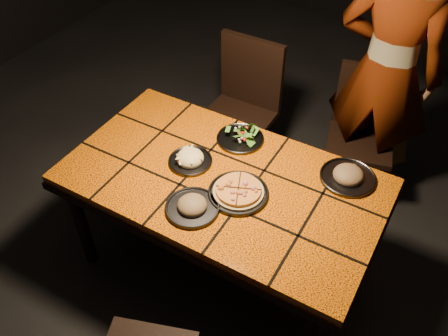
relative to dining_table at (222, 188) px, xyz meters
The scene contains 10 objects.
room_shell 0.83m from the dining_table, ahead, with size 6.04×7.04×3.08m.
dining_table is the anchor object (origin of this frame).
chair_far_left 0.92m from the dining_table, 111.51° to the left, with size 0.44×0.44×0.98m.
chair_far_right 1.17m from the dining_table, 68.26° to the left, with size 0.50×0.50×0.90m.
diner 1.24m from the dining_table, 67.21° to the left, with size 0.65×0.43×1.80m, color brown.
plate_pizza 0.17m from the dining_table, 25.96° to the right, with size 0.33×0.33×0.04m.
plate_pasta 0.23m from the dining_table, behind, with size 0.23×0.23×0.08m.
plate_salad 0.33m from the dining_table, 101.86° to the left, with size 0.26×0.26×0.07m.
plate_mushroom_a 0.27m from the dining_table, 93.91° to the right, with size 0.26×0.26×0.09m.
plate_mushroom_b 0.64m from the dining_table, 29.44° to the left, with size 0.28×0.28×0.09m.
Camera 1 is at (0.86, -1.46, 2.44)m, focal length 38.00 mm.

